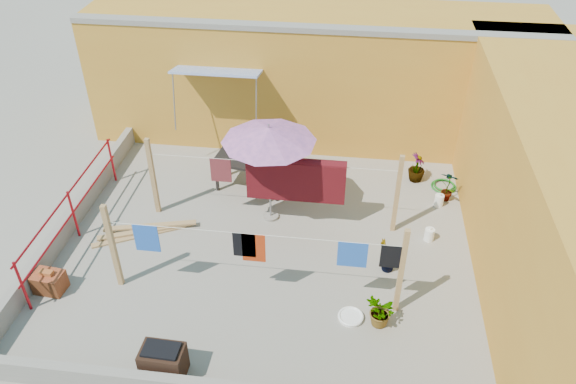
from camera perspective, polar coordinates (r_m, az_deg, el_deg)
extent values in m
plane|color=#9E998E|center=(11.28, -2.14, -5.38)|extent=(80.00, 80.00, 0.00)
cube|color=#BF8429|center=(14.34, 2.74, 11.80)|extent=(11.00, 2.40, 3.20)
cube|color=gray|center=(12.79, 2.51, 16.25)|extent=(11.00, 0.35, 0.12)
cube|color=#2D51B2|center=(12.99, -7.27, 12.06)|extent=(2.00, 0.79, 0.22)
cylinder|color=gray|center=(13.21, -11.48, 8.90)|extent=(0.03, 0.30, 1.28)
cylinder|color=gray|center=(12.75, -3.24, 8.58)|extent=(0.03, 0.30, 1.28)
cube|color=#BF8429|center=(10.85, 25.90, -0.78)|extent=(2.40, 9.00, 3.20)
cube|color=gray|center=(12.37, -21.20, -2.67)|extent=(0.16, 7.30, 0.44)
cylinder|color=#A21018|center=(10.67, -25.36, -8.65)|extent=(0.05, 0.05, 1.10)
cylinder|color=#A21018|center=(11.94, -20.95, -2.13)|extent=(0.05, 0.05, 1.10)
cylinder|color=#A21018|center=(13.38, -17.47, 3.08)|extent=(0.05, 0.05, 1.10)
cylinder|color=#A21018|center=(11.65, -21.47, -0.18)|extent=(0.04, 4.20, 0.04)
cylinder|color=#A21018|center=(11.91, -21.00, -1.94)|extent=(0.04, 4.20, 0.04)
cube|color=tan|center=(10.35, -17.38, -5.30)|extent=(0.09, 0.09, 1.80)
cube|color=tan|center=(9.60, 11.42, -7.95)|extent=(0.09, 0.09, 1.80)
cube|color=tan|center=(11.29, 11.03, -0.25)|extent=(0.09, 0.09, 1.80)
cube|color=tan|center=(11.94, -13.57, 1.54)|extent=(0.09, 0.09, 1.80)
cylinder|color=silver|center=(9.30, -3.70, -4.29)|extent=(5.00, 0.01, 0.01)
cylinder|color=silver|center=(11.04, -1.66, 3.02)|extent=(5.00, 0.01, 0.01)
cube|color=#490C11|center=(11.20, 0.82, 1.18)|extent=(1.99, 0.22, 0.88)
cube|color=black|center=(11.08, 3.77, 1.58)|extent=(0.34, 0.02, 0.49)
cube|color=maroon|center=(11.38, -6.85, 2.21)|extent=(0.42, 0.02, 0.54)
cube|color=blue|center=(9.94, -14.18, -4.56)|extent=(0.44, 0.02, 0.57)
cube|color=black|center=(9.48, -4.46, -5.38)|extent=(0.39, 0.02, 0.50)
cube|color=#AC2E0D|center=(9.49, -3.51, -5.68)|extent=(0.40, 0.02, 0.59)
cube|color=blue|center=(9.35, 6.56, -6.33)|extent=(0.50, 0.02, 0.52)
cube|color=black|center=(9.37, 10.42, -6.48)|extent=(0.35, 0.02, 0.47)
cylinder|color=gray|center=(11.95, -1.77, -2.47)|extent=(0.34, 0.34, 0.06)
cylinder|color=gray|center=(11.33, -1.87, 1.67)|extent=(0.04, 0.04, 2.14)
cone|color=#CF6FB2|center=(10.82, -1.96, 5.88)|extent=(2.07, 2.07, 0.30)
cylinder|color=gray|center=(10.74, -1.98, 6.65)|extent=(0.04, 0.04, 0.09)
cube|color=black|center=(12.47, -3.82, 3.21)|extent=(1.72, 1.05, 0.06)
cube|color=black|center=(12.65, -7.24, 1.50)|extent=(0.06, 0.06, 0.70)
cube|color=black|center=(13.14, -6.18, 3.02)|extent=(0.06, 0.06, 0.70)
cube|color=black|center=(12.23, -1.14, 0.47)|extent=(0.06, 0.06, 0.70)
cube|color=black|center=(12.74, -0.28, 2.07)|extent=(0.06, 0.06, 0.70)
cube|color=#A34E25|center=(11.11, -23.08, -8.42)|extent=(0.56, 0.43, 0.38)
cube|color=#B25D2A|center=(10.96, -23.36, -7.55)|extent=(0.25, 0.14, 0.08)
cube|color=tan|center=(11.85, -14.88, -4.32)|extent=(1.73, 0.99, 0.04)
cube|color=tan|center=(11.88, -14.36, -3.83)|extent=(1.79, 0.84, 0.04)
cube|color=tan|center=(11.92, -13.84, -3.35)|extent=(1.86, 0.60, 0.04)
cube|color=black|center=(9.19, -12.53, -16.51)|extent=(0.67, 0.46, 0.55)
cube|color=black|center=(8.96, -12.78, -15.34)|extent=(0.56, 0.35, 0.04)
cylinder|color=white|center=(9.95, 6.38, -12.54)|extent=(0.42, 0.42, 0.05)
torus|color=white|center=(9.93, 6.39, -12.43)|extent=(0.45, 0.45, 0.05)
cylinder|color=white|center=(12.64, 15.09, -0.83)|extent=(0.20, 0.20, 0.27)
cylinder|color=white|center=(12.56, 15.19, -0.27)|extent=(0.05, 0.05, 0.04)
cylinder|color=white|center=(11.66, 14.16, -4.21)|extent=(0.20, 0.20, 0.27)
cylinder|color=white|center=(11.57, 14.27, -3.63)|extent=(0.05, 0.05, 0.04)
torus|color=#17691B|center=(13.32, 15.52, 0.56)|extent=(0.57, 0.57, 0.04)
torus|color=#17691B|center=(13.30, 15.55, 0.71)|extent=(0.48, 0.48, 0.04)
imported|color=#1B611B|center=(12.90, -0.75, 2.65)|extent=(0.85, 0.81, 0.74)
imported|color=#1B611B|center=(13.23, 12.96, 2.43)|extent=(0.41, 0.41, 0.69)
imported|color=#1B611B|center=(12.71, 15.99, 0.62)|extent=(0.48, 0.42, 0.77)
imported|color=#1B611B|center=(10.65, 10.05, -6.43)|extent=(0.50, 0.50, 0.72)
imported|color=#1B611B|center=(9.72, 9.46, -12.00)|extent=(0.61, 0.65, 0.60)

